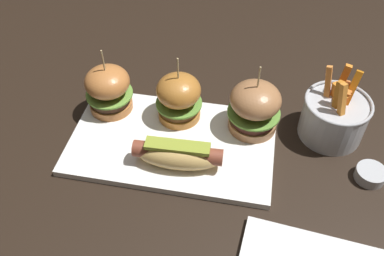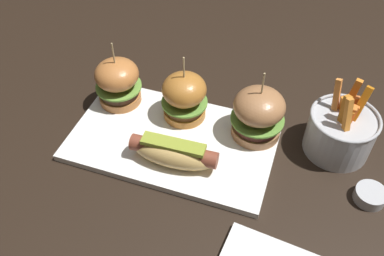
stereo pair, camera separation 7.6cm
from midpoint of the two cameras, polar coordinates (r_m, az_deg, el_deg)
name	(u,v)px [view 2 (the right image)]	position (r m, az deg, el deg)	size (l,w,h in m)	color
ground_plane	(173,142)	(0.81, 0.08, -2.14)	(3.00, 3.00, 0.00)	black
platter_main	(173,140)	(0.80, 0.08, -1.81)	(0.39, 0.23, 0.01)	white
hot_dog	(174,152)	(0.74, 0.41, -3.53)	(0.16, 0.06, 0.05)	#DFB365
slider_left	(118,82)	(0.85, -7.63, 6.22)	(0.09, 0.09, 0.14)	#BB7138
slider_center	(182,96)	(0.81, 1.33, 4.33)	(0.09, 0.09, 0.14)	#B26F2C
slider_right	(258,114)	(0.79, 11.84, 1.82)	(0.10, 0.10, 0.15)	#A46F45
fries_bucket	(341,131)	(0.83, 22.27, -0.56)	(0.13, 0.13, 0.14)	#B7BABF
sauce_ramekin	(370,195)	(0.80, 25.89, -8.47)	(0.05, 0.05, 0.02)	#B7BABF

